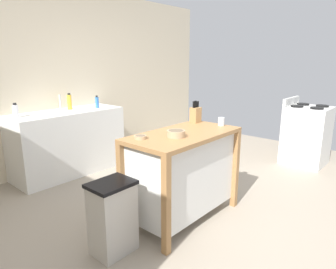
{
  "coord_description": "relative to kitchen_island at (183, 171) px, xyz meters",
  "views": [
    {
      "loc": [
        -2.36,
        -1.61,
        1.59
      ],
      "look_at": [
        -0.14,
        0.34,
        0.85
      ],
      "focal_mm": 32.11,
      "sensor_mm": 36.0,
      "label": 1
    }
  ],
  "objects": [
    {
      "name": "sink_counter",
      "position": [
        -0.07,
        2.02,
        -0.05
      ],
      "size": [
        1.54,
        0.6,
        0.89
      ],
      "color": "silver",
      "rests_on": "ground"
    },
    {
      "name": "kitchen_island",
      "position": [
        0.0,
        0.0,
        0.0
      ],
      "size": [
        1.19,
        0.61,
        0.9
      ],
      "color": "#9E7042",
      "rests_on": "ground"
    },
    {
      "name": "trash_bin",
      "position": [
        -0.84,
        0.08,
        -0.19
      ],
      "size": [
        0.36,
        0.28,
        0.63
      ],
      "color": "#B7B2A8",
      "rests_on": "ground"
    },
    {
      "name": "drinking_cup",
      "position": [
        0.53,
        -0.1,
        0.44
      ],
      "size": [
        0.07,
        0.07,
        0.09
      ],
      "color": "silver",
      "rests_on": "kitchen_island"
    },
    {
      "name": "wall_back",
      "position": [
        0.14,
        2.37,
        0.8
      ],
      "size": [
        5.96,
        0.1,
        2.6
      ],
      "primitive_type": "cube",
      "color": "beige",
      "rests_on": "ground"
    },
    {
      "name": "bottle_dish_soap",
      "position": [
        0.05,
        2.11,
        0.5
      ],
      "size": [
        0.06,
        0.06,
        0.23
      ],
      "color": "yellow",
      "rests_on": "sink_counter"
    },
    {
      "name": "sink_faucet",
      "position": [
        -0.07,
        2.16,
        0.5
      ],
      "size": [
        0.02,
        0.02,
        0.22
      ],
      "color": "#B7BCC1",
      "rests_on": "sink_counter"
    },
    {
      "name": "knife_block",
      "position": [
        0.48,
        0.21,
        0.49
      ],
      "size": [
        0.11,
        0.09,
        0.25
      ],
      "color": "#AD7F4C",
      "rests_on": "kitchen_island"
    },
    {
      "name": "bowl_ceramic_wide",
      "position": [
        -0.43,
        0.15,
        0.41
      ],
      "size": [
        0.11,
        0.11,
        0.03
      ],
      "color": "tan",
      "rests_on": "kitchen_island"
    },
    {
      "name": "bowl_stoneware_deep",
      "position": [
        -0.17,
        -0.05,
        0.43
      ],
      "size": [
        0.17,
        0.17,
        0.06
      ],
      "color": "tan",
      "rests_on": "kitchen_island"
    },
    {
      "name": "stove",
      "position": [
        2.57,
        -0.4,
        -0.05
      ],
      "size": [
        0.6,
        0.6,
        1.01
      ],
      "color": "silver",
      "rests_on": "ground"
    },
    {
      "name": "bottle_spray_cleaner",
      "position": [
        0.4,
        1.94,
        0.47
      ],
      "size": [
        0.05,
        0.05,
        0.18
      ],
      "color": "blue",
      "rests_on": "sink_counter"
    },
    {
      "name": "bottle_hand_soap",
      "position": [
        -0.72,
        2.05,
        0.47
      ],
      "size": [
        0.07,
        0.07,
        0.18
      ],
      "color": "white",
      "rests_on": "sink_counter"
    },
    {
      "name": "ground_plane",
      "position": [
        0.14,
        -0.14,
        -0.5
      ],
      "size": [
        6.96,
        6.96,
        0.0
      ],
      "primitive_type": "plane",
      "color": "gray",
      "rests_on": "ground"
    }
  ]
}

